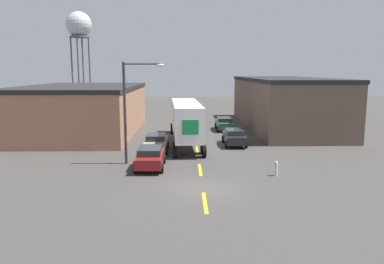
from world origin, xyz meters
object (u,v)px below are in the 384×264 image
parked_car_right_mid (234,137)px  parked_car_left_near (150,157)px  water_tower (79,27)px  fire_hydrant (276,168)px  parked_car_right_far (224,123)px  parked_car_left_far (156,142)px  street_lamp (130,105)px  semi_truck (185,118)px

parked_car_right_mid → parked_car_left_near: bearing=-130.8°
water_tower → fire_hydrant: size_ratio=17.56×
parked_car_right_far → parked_car_left_far: 13.57m
parked_car_right_far → water_tower: bearing=131.4°
parked_car_left_near → water_tower: bearing=110.8°
street_lamp → semi_truck: bearing=63.2°
parked_car_left_near → parked_car_right_mid: size_ratio=1.00×
parked_car_left_far → parked_car_right_mid: size_ratio=1.00×
parked_car_right_far → fire_hydrant: size_ratio=4.41×
parked_car_left_far → parked_car_right_mid: 7.56m
fire_hydrant → street_lamp: bearing=160.9°
parked_car_right_mid → fire_hydrant: 10.50m
parked_car_right_mid → semi_truck: bearing=166.3°
street_lamp → water_tower: bearing=109.5°
parked_car_left_near → parked_car_left_far: bearing=90.0°
semi_truck → parked_car_right_mid: size_ratio=3.28×
parked_car_right_far → fire_hydrant: parked_car_right_far is taller
parked_car_right_far → water_tower: size_ratio=0.25×
fire_hydrant → parked_car_right_mid: bearing=97.9°
parked_car_left_far → parked_car_left_near: bearing=-90.0°
semi_truck → fire_hydrant: (6.03, -11.52, -1.91)m
parked_car_left_far → semi_truck: bearing=56.0°
parked_car_right_mid → street_lamp: bearing=-141.3°
semi_truck → parked_car_right_far: (4.59, 7.85, -1.60)m
parked_car_right_far → water_tower: water_tower is taller
semi_truck → parked_car_right_mid: (4.59, -1.12, -1.60)m
parked_car_left_far → parked_car_right_mid: (7.10, 2.60, 0.00)m
parked_car_right_far → parked_car_left_far: (-7.10, -11.57, 0.00)m
parked_car_left_far → water_tower: (-16.79, 38.64, 13.98)m
fire_hydrant → parked_car_left_far: bearing=137.6°
parked_car_left_near → parked_car_right_mid: (7.10, 8.23, 0.00)m
parked_car_left_near → water_tower: size_ratio=0.25×
parked_car_left_near → fire_hydrant: bearing=-14.2°
parked_car_right_far → parked_car_left_near: same height
fire_hydrant → water_tower: bearing=118.6°
parked_car_right_far → parked_car_left_near: bearing=-112.4°
water_tower → fire_hydrant: (25.33, -46.44, -14.29)m
semi_truck → parked_car_right_far: 9.23m
water_tower → fire_hydrant: 54.80m
parked_car_right_mid → water_tower: water_tower is taller
semi_truck → parked_car_left_near: (-2.51, -9.35, -1.60)m
semi_truck → parked_car_left_far: bearing=-127.2°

